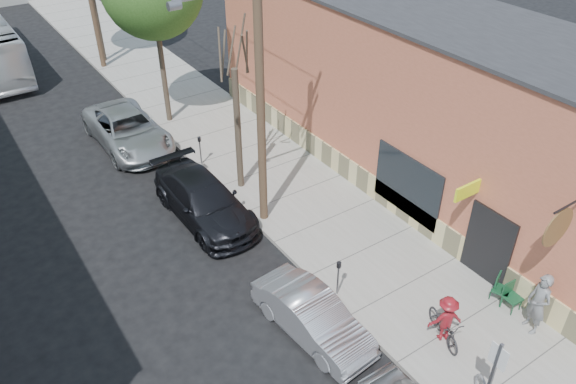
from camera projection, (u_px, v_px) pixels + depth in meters
ground at (293, 350)px, 15.38m from camera, size 120.00×120.00×0.00m
sidewalk at (231, 141)px, 24.78m from camera, size 4.50×58.00×0.15m
cafe_building at (415, 96)px, 21.04m from camera, size 6.60×20.20×6.61m
sign_post at (491, 378)px, 12.45m from camera, size 0.07×0.45×2.80m
parking_meter_near at (338, 273)px, 16.47m from camera, size 0.14×0.14×1.24m
parking_meter_far at (200, 146)px, 22.58m from camera, size 0.14×0.14×1.24m
utility_pole_near at (258, 80)px, 17.06m from camera, size 3.57×0.28×10.00m
tree_bare at (238, 131)px, 20.41m from camera, size 0.24×0.24×4.77m
patio_chair_a at (501, 290)px, 16.46m from camera, size 0.65×0.65×0.88m
patio_chair_b at (513, 298)px, 16.19m from camera, size 0.53×0.53×0.88m
patron_grey at (538, 304)px, 15.26m from camera, size 0.67×0.83×1.96m
cyclist at (446, 319)px, 15.13m from camera, size 1.09×0.89×1.47m
cyclist_bike at (444, 326)px, 15.31m from camera, size 1.08×1.72×0.86m
car_1 at (312, 316)px, 15.52m from camera, size 1.75×4.06×1.30m
car_2 at (204, 200)px, 19.90m from camera, size 2.19×5.19×1.49m
car_3 at (128, 130)px, 24.16m from camera, size 2.59×5.52×1.53m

